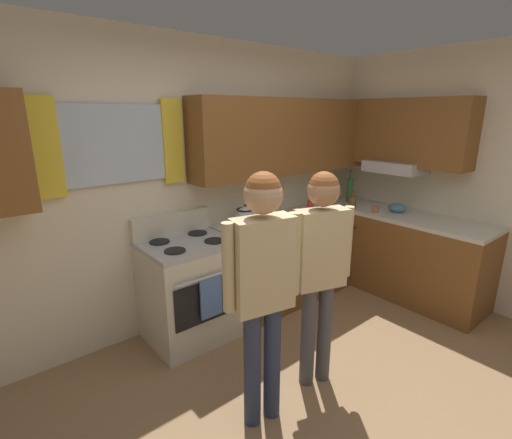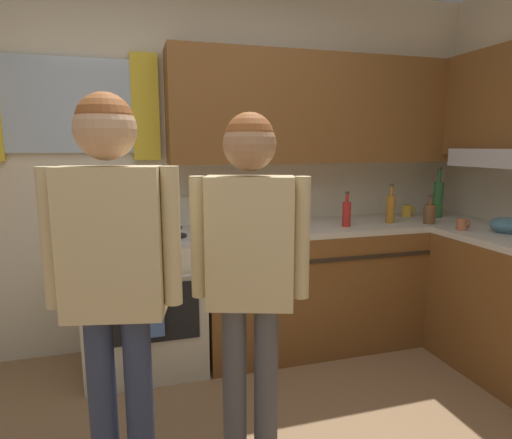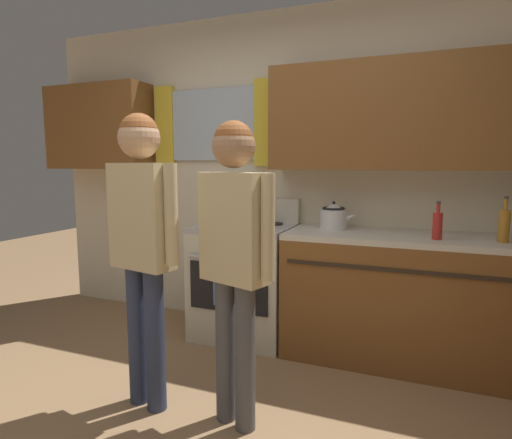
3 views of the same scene
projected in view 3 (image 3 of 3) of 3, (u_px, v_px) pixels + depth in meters
The scene contains 8 objects.
back_wall_unit at pixel (299, 153), 3.36m from camera, with size 4.60×0.42×2.60m.
kitchen_counter_run at pixel (506, 328), 2.39m from camera, with size 2.18×1.92×0.90m.
stove_oven at pixel (245, 279), 3.37m from camera, with size 0.74×0.67×1.10m.
bottle_sauce_red at pixel (437, 225), 2.68m from camera, with size 0.06×0.06×0.25m.
bottle_oil_amber at pixel (504, 225), 2.57m from camera, with size 0.06×0.06×0.29m.
stovetop_kettle at pixel (334, 216), 3.11m from camera, with size 0.27×0.20×0.21m.
adult_left at pixel (142, 227), 2.29m from camera, with size 0.50×0.23×1.65m.
adult_in_plaid at pixel (234, 239), 2.12m from camera, with size 0.47×0.26×1.59m.
Camera 3 is at (1.02, -1.47, 1.38)m, focal length 29.49 mm.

